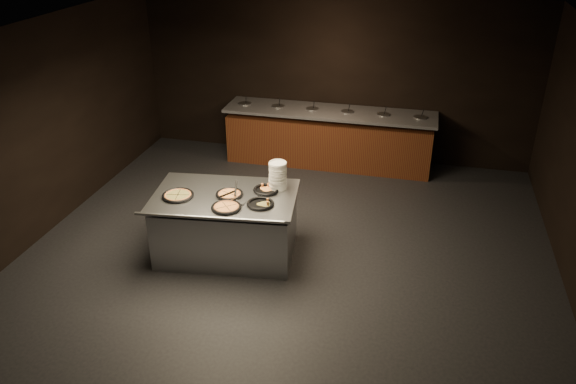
# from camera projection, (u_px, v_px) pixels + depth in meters

# --- Properties ---
(room) EXTENTS (7.02, 8.02, 2.92)m
(room) POSITION_uv_depth(u_px,v_px,m) (278.00, 172.00, 6.49)
(room) COLOR black
(room) RESTS_ON ground
(salad_bar) EXTENTS (3.70, 0.83, 1.18)m
(salad_bar) POSITION_uv_depth(u_px,v_px,m) (328.00, 141.00, 10.03)
(salad_bar) COLOR #5A3215
(salad_bar) RESTS_ON ground
(serving_counter) EXTENTS (1.97, 1.39, 0.88)m
(serving_counter) POSITION_uv_depth(u_px,v_px,m) (226.00, 226.00, 7.42)
(serving_counter) COLOR #B8BBBF
(serving_counter) RESTS_ON ground
(plate_stack) EXTENTS (0.23, 0.23, 0.37)m
(plate_stack) POSITION_uv_depth(u_px,v_px,m) (278.00, 176.00, 7.29)
(plate_stack) COLOR silver
(plate_stack) RESTS_ON serving_counter
(pan_veggie_whole) EXTENTS (0.41, 0.41, 0.04)m
(pan_veggie_whole) POSITION_uv_depth(u_px,v_px,m) (178.00, 195.00, 7.16)
(pan_veggie_whole) COLOR black
(pan_veggie_whole) RESTS_ON serving_counter
(pan_cheese_whole) EXTENTS (0.35, 0.35, 0.04)m
(pan_cheese_whole) POSITION_uv_depth(u_px,v_px,m) (229.00, 194.00, 7.19)
(pan_cheese_whole) COLOR black
(pan_cheese_whole) RESTS_ON serving_counter
(pan_cheese_slices_a) EXTENTS (0.34, 0.34, 0.04)m
(pan_cheese_slices_a) POSITION_uv_depth(u_px,v_px,m) (266.00, 190.00, 7.30)
(pan_cheese_slices_a) COLOR black
(pan_cheese_slices_a) RESTS_ON serving_counter
(pan_cheese_slices_b) EXTENTS (0.37, 0.37, 0.04)m
(pan_cheese_slices_b) POSITION_uv_depth(u_px,v_px,m) (226.00, 207.00, 6.88)
(pan_cheese_slices_b) COLOR black
(pan_cheese_slices_b) RESTS_ON serving_counter
(pan_veggie_slices) EXTENTS (0.34, 0.34, 0.04)m
(pan_veggie_slices) POSITION_uv_depth(u_px,v_px,m) (260.00, 204.00, 6.97)
(pan_veggie_slices) COLOR black
(pan_veggie_slices) RESTS_ON serving_counter
(server_left) EXTENTS (0.15, 0.33, 0.16)m
(server_left) POSITION_uv_depth(u_px,v_px,m) (236.00, 188.00, 7.21)
(server_left) COLOR #B8BBBF
(server_left) RESTS_ON serving_counter
(server_right) EXTENTS (0.35, 0.10, 0.16)m
(server_right) POSITION_uv_depth(u_px,v_px,m) (230.00, 197.00, 6.99)
(server_right) COLOR #B8BBBF
(server_right) RESTS_ON serving_counter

